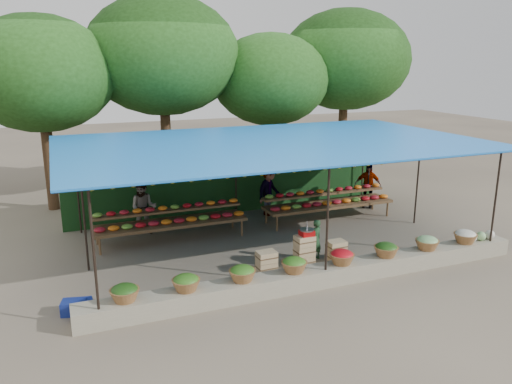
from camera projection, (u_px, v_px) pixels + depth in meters
name	position (u px, v px, depth m)	size (l,w,h in m)	color
ground	(272.00, 243.00, 13.67)	(60.00, 60.00, 0.00)	brown
stone_curb	(322.00, 275.00, 11.16)	(10.60, 0.55, 0.40)	gray
stall_canopy	(272.00, 147.00, 13.05)	(10.80, 6.60, 2.82)	black
produce_baskets	(318.00, 261.00, 11.03)	(8.98, 0.58, 0.34)	brown
netting_backdrop	(233.00, 175.00, 16.18)	(10.60, 0.06, 2.50)	#17411B
tree_row	(218.00, 65.00, 18.12)	(16.51, 5.50, 7.12)	#311C12
fruit_table_left	(171.00, 219.00, 13.83)	(4.21, 0.95, 0.93)	#533921
fruit_table_right	(328.00, 201.00, 15.64)	(4.21, 0.95, 0.93)	#533921
crate_counter	(303.00, 254.00, 12.12)	(2.36, 0.35, 0.77)	tan
weighing_scale	(307.00, 232.00, 12.01)	(0.34, 0.34, 0.36)	#B40E0F
vendor_seated	(315.00, 240.00, 12.45)	(0.38, 0.25, 1.05)	#1C3E21
customer_left	(144.00, 208.00, 14.25)	(0.75, 0.59, 1.55)	slate
customer_mid	(269.00, 190.00, 16.01)	(1.06, 0.61, 1.64)	slate
customer_right	(368.00, 185.00, 16.90)	(0.89, 0.37, 1.53)	slate
blue_crate_front	(82.00, 307.00, 9.86)	(0.44, 0.32, 0.27)	navy
blue_crate_back	(74.00, 307.00, 9.85)	(0.46, 0.33, 0.28)	navy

